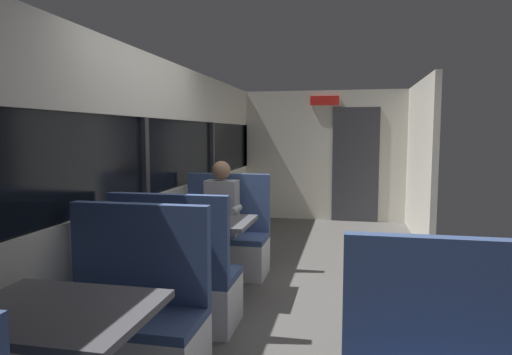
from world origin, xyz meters
TOP-DOWN VIEW (x-y plane):
  - ground_plane at (0.00, 0.00)m, footprint 3.30×9.20m
  - carriage_window_panel_left at (-1.45, 0.00)m, footprint 0.09×8.48m
  - carriage_end_bulkhead at (0.06, 4.19)m, footprint 2.90×0.11m
  - carriage_aisle_panel_right at (1.45, 3.00)m, footprint 0.08×2.40m
  - dining_table_near_window at (-0.89, -2.09)m, footprint 0.90×0.70m
  - bench_near_window_facing_entry at (-0.89, -1.39)m, footprint 0.95×0.50m
  - dining_table_mid_window at (-0.89, 0.12)m, footprint 0.90×0.70m
  - bench_mid_window_facing_end at (-0.89, -0.58)m, footprint 0.95×0.50m
  - bench_mid_window_facing_entry at (-0.89, 0.82)m, footprint 0.95×0.50m
  - seated_passenger at (-0.89, 0.74)m, footprint 0.47×0.55m

SIDE VIEW (x-z plane):
  - ground_plane at x=0.00m, z-range -0.02..0.00m
  - bench_near_window_facing_entry at x=-0.89m, z-range -0.22..0.88m
  - bench_mid_window_facing_end at x=-0.89m, z-range -0.22..0.88m
  - bench_mid_window_facing_entry at x=-0.89m, z-range -0.22..0.88m
  - seated_passenger at x=-0.89m, z-range -0.09..1.17m
  - dining_table_near_window at x=-0.89m, z-range 0.27..1.01m
  - dining_table_mid_window at x=-0.89m, z-range 0.27..1.01m
  - carriage_window_panel_left at x=-1.45m, z-range -0.04..2.26m
  - carriage_end_bulkhead at x=0.06m, z-range -0.01..2.29m
  - carriage_aisle_panel_right at x=1.45m, z-range 0.00..2.30m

